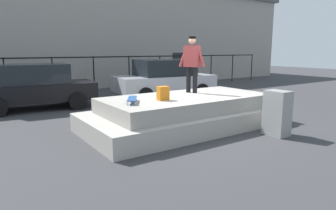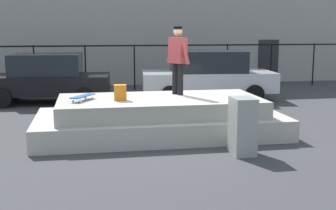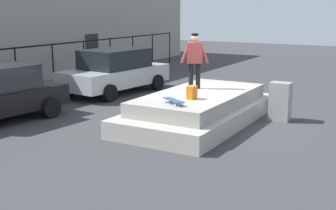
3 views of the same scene
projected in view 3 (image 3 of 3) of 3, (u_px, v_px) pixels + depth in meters
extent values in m
plane|color=#38383A|center=(205.00, 120.00, 13.52)|extent=(60.00, 60.00, 0.00)
cube|color=#ADA89E|center=(200.00, 114.00, 13.27)|extent=(5.85, 2.82, 0.50)
cube|color=#A09B91|center=(200.00, 99.00, 13.18)|extent=(4.80, 2.31, 0.40)
cylinder|color=black|center=(191.00, 76.00, 13.73)|extent=(0.14, 0.14, 0.79)
cylinder|color=black|center=(198.00, 76.00, 13.72)|extent=(0.14, 0.14, 0.79)
cube|color=maroon|center=(195.00, 53.00, 13.58)|extent=(0.43, 0.53, 0.63)
cylinder|color=maroon|center=(185.00, 54.00, 13.60)|extent=(0.22, 0.31, 0.61)
cylinder|color=maroon|center=(204.00, 54.00, 13.57)|extent=(0.22, 0.31, 0.61)
sphere|color=tan|center=(195.00, 38.00, 13.48)|extent=(0.22, 0.22, 0.22)
cylinder|color=black|center=(195.00, 34.00, 13.46)|extent=(0.28, 0.28, 0.05)
cube|color=#264C8C|center=(173.00, 100.00, 11.53)|extent=(0.59, 0.80, 0.02)
cylinder|color=silver|center=(175.00, 105.00, 11.28)|extent=(0.05, 0.06, 0.06)
cylinder|color=silver|center=(182.00, 105.00, 11.37)|extent=(0.05, 0.06, 0.06)
cylinder|color=silver|center=(165.00, 102.00, 11.73)|extent=(0.05, 0.06, 0.06)
cylinder|color=silver|center=(172.00, 101.00, 11.82)|extent=(0.05, 0.06, 0.06)
cube|color=orange|center=(192.00, 92.00, 12.19)|extent=(0.29, 0.21, 0.36)
cylinder|color=black|center=(13.00, 101.00, 14.81)|extent=(0.66, 0.27, 0.64)
cylinder|color=black|center=(51.00, 108.00, 13.76)|extent=(0.66, 0.27, 0.64)
cube|color=#B7B7BC|center=(115.00, 76.00, 17.79)|extent=(4.83, 2.42, 0.68)
cube|color=black|center=(115.00, 58.00, 17.64)|extent=(2.72, 1.98, 0.74)
cylinder|color=black|center=(71.00, 87.00, 17.28)|extent=(0.66, 0.28, 0.64)
cylinder|color=black|center=(110.00, 93.00, 16.14)|extent=(0.66, 0.28, 0.64)
cylinder|color=black|center=(120.00, 78.00, 19.59)|extent=(0.66, 0.28, 0.64)
cylinder|color=black|center=(157.00, 82.00, 18.44)|extent=(0.66, 0.28, 0.64)
cube|color=gray|center=(280.00, 102.00, 13.39)|extent=(0.44, 0.60, 1.16)
cylinder|color=black|center=(16.00, 71.00, 17.25)|extent=(0.06, 0.06, 1.87)
cylinder|color=black|center=(53.00, 66.00, 18.95)|extent=(0.06, 0.06, 1.87)
cylinder|color=black|center=(84.00, 61.00, 20.64)|extent=(0.06, 0.06, 1.87)
cylinder|color=black|center=(110.00, 57.00, 22.34)|extent=(0.06, 0.06, 1.87)
cylinder|color=black|center=(133.00, 53.00, 24.03)|extent=(0.06, 0.06, 1.87)
cylinder|color=black|center=(152.00, 50.00, 25.72)|extent=(0.06, 0.06, 1.87)
cylinder|color=black|center=(170.00, 48.00, 27.42)|extent=(0.06, 0.06, 1.87)
cube|color=black|center=(14.00, 48.00, 17.06)|extent=(24.00, 0.04, 0.06)
cube|color=#262628|center=(92.00, 53.00, 23.55)|extent=(1.00, 0.06, 2.00)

